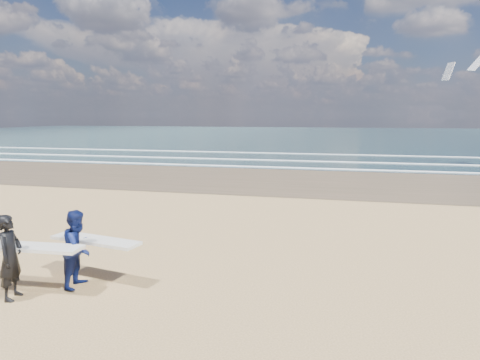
# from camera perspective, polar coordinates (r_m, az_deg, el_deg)

# --- Properties ---
(ocean) EXTENTS (220.00, 100.00, 0.02)m
(ocean) POSITION_cam_1_polar(r_m,az_deg,el_deg) (80.41, 24.42, 5.27)
(ocean) COLOR #172D33
(ocean) RESTS_ON ground
(surfer_near) EXTENTS (2.23, 1.04, 1.76)m
(surfer_near) POSITION_cam_1_polar(r_m,az_deg,el_deg) (9.95, -27.98, -8.89)
(surfer_near) COLOR black
(surfer_near) RESTS_ON ground
(surfer_far) EXTENTS (2.26, 1.24, 1.70)m
(surfer_far) POSITION_cam_1_polar(r_m,az_deg,el_deg) (10.07, -20.58, -8.44)
(surfer_far) COLOR #0D174B
(surfer_far) RESTS_ON ground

